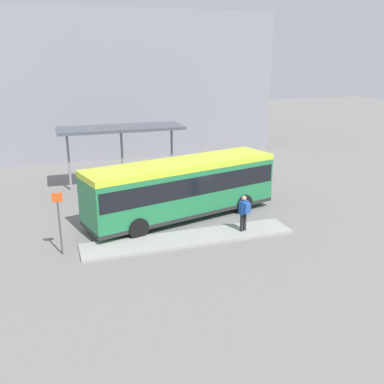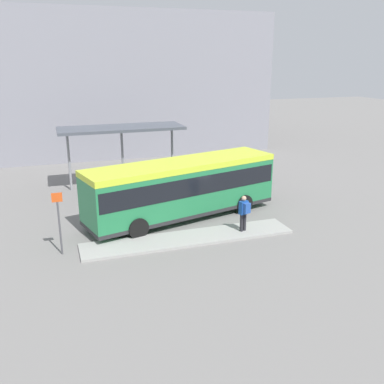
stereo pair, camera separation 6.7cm
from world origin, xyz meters
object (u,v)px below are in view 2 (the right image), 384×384
Objects in this scene: pedestrian_waiting at (244,211)px; bicycle_green at (265,177)px; bicycle_white at (255,175)px; potted_planter_far_side at (173,183)px; bicycle_blue at (249,170)px; bicycle_red at (256,172)px; potted_planter_near_shelter at (151,182)px; city_bus at (183,185)px; platform_sign at (59,221)px.

pedestrian_waiting is 1.15× the size of bicycle_green.
potted_planter_far_side is at bearing 92.27° from bicycle_white.
potted_planter_far_side reaches higher than bicycle_white.
bicycle_blue is (0.27, 1.39, -0.03)m from bicycle_white.
bicycle_red reaches higher than bicycle_blue.
bicycle_blue is 8.14m from potted_planter_near_shelter.
city_bus reaches higher than potted_planter_near_shelter.
bicycle_white reaches higher than bicycle_blue.
potted_planter_near_shelter is (-2.74, 7.81, -0.45)m from pedestrian_waiting.
city_bus is 3.74m from pedestrian_waiting.
potted_planter_near_shelter reaches higher than bicycle_red.
city_bus reaches higher than potted_planter_far_side.
bicycle_red is 8.20m from potted_planter_near_shelter.
platform_sign is (-13.33, -8.12, 1.18)m from bicycle_white.
city_bus is 6.71× the size of bicycle_blue.
platform_sign reaches higher than potted_planter_far_side.
bicycle_blue is at bearing 14.99° from potted_planter_near_shelter.
bicycle_red is 1.32× the size of potted_planter_far_side.
potted_planter_near_shelter is 0.47× the size of platform_sign.
bicycle_green is (5.31, 7.82, -0.80)m from pedestrian_waiting.
pedestrian_waiting is 1.11× the size of bicycle_blue.
pedestrian_waiting is at bearing -79.13° from potted_planter_far_side.
city_bus is at bearing -83.07° from potted_planter_near_shelter.
platform_sign is at bearing -135.30° from potted_planter_far_side.
city_bus is 9.85m from bicycle_red.
bicycle_red is at bearing 15.16° from potted_planter_far_side.
bicycle_green is at bearing 3.66° from potted_planter_far_side.
platform_sign reaches higher than pedestrian_waiting.
bicycle_green is 0.91× the size of bicycle_white.
potted_planter_near_shelter is (-7.86, -2.10, 0.34)m from bicycle_blue.
city_bus is 6.64× the size of bicycle_red.
city_bus is at bearing 120.39° from bicycle_white.
potted_planter_near_shelter is (-0.59, 4.83, -1.11)m from city_bus.
pedestrian_waiting is 7.55m from potted_planter_far_side.
pedestrian_waiting is 8.29m from potted_planter_near_shelter.
city_bus is 6.24× the size of bicycle_white.
bicycle_green is 0.97× the size of bicycle_blue.
pedestrian_waiting is at bearing -2.72° from platform_sign.
city_bus is at bearing 133.04° from bicycle_red.
pedestrian_waiting is at bearing 142.42° from bicycle_white.
city_bus reaches higher than bicycle_blue.
platform_sign is at bearing 70.54° from pedestrian_waiting.
bicycle_blue is 1.31× the size of potted_planter_far_side.
bicycle_red is at bearing -46.75° from pedestrian_waiting.
bicycle_green is at bearing -50.90° from pedestrian_waiting.
pedestrian_waiting reaches higher than potted_planter_far_side.
platform_sign is at bearing -59.97° from bicycle_green.
bicycle_red is 0.73m from bicycle_blue.
potted_planter_near_shelter is at bearing 87.39° from bicycle_white.
potted_planter_near_shelter reaches higher than bicycle_white.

